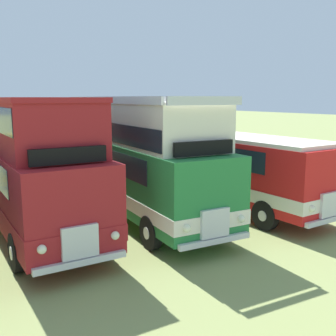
{
  "coord_description": "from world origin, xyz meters",
  "views": [
    {
      "loc": [
        4.96,
        -13.6,
        4.47
      ],
      "look_at": [
        12.87,
        -0.31,
        1.78
      ],
      "focal_mm": 43.07,
      "sensor_mm": 36.0,
      "label": 1
    }
  ],
  "objects": [
    {
      "name": "bus_eighth_in_row",
      "position": [
        11.67,
        -0.19,
        2.35
      ],
      "size": [
        2.95,
        9.91,
        4.52
      ],
      "color": "#237538",
      "rests_on": "ground"
    },
    {
      "name": "bus_seventh_in_row",
      "position": [
        7.78,
        0.46,
        2.47
      ],
      "size": [
        2.68,
        10.2,
        4.49
      ],
      "color": "maroon",
      "rests_on": "ground"
    },
    {
      "name": "bus_ninth_in_row",
      "position": [
        15.55,
        0.23,
        1.76
      ],
      "size": [
        3.07,
        11.56,
        2.99
      ],
      "color": "red",
      "rests_on": "ground"
    }
  ]
}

